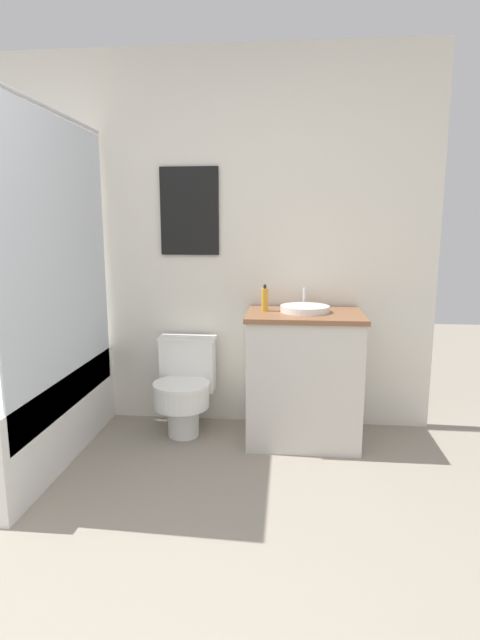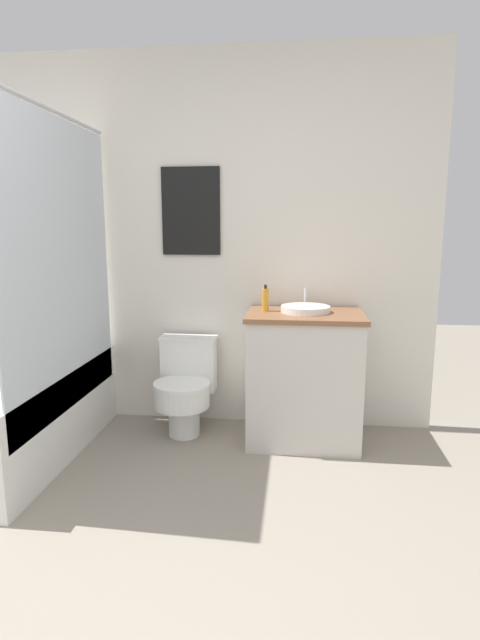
# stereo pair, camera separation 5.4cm
# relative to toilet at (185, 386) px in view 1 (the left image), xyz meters

# --- Properties ---
(wall_back) EXTENTS (3.41, 0.07, 2.50)m
(wall_back) POSITION_rel_toilet_xyz_m (-0.06, 0.27, 0.93)
(wall_back) COLOR silver
(wall_back) RESTS_ON ground_plane
(shower_area) EXTENTS (0.69, 1.41, 1.98)m
(shower_area) POSITION_rel_toilet_xyz_m (-0.91, -0.46, -0.02)
(shower_area) COLOR white
(shower_area) RESTS_ON ground_plane
(toilet) EXTENTS (0.38, 0.48, 0.63)m
(toilet) POSITION_rel_toilet_xyz_m (0.00, 0.00, 0.00)
(toilet) COLOR white
(toilet) RESTS_ON ground_plane
(vanity) EXTENTS (0.73, 0.54, 0.84)m
(vanity) POSITION_rel_toilet_xyz_m (0.78, -0.04, 0.10)
(vanity) COLOR beige
(vanity) RESTS_ON ground_plane
(sink) EXTENTS (0.31, 0.34, 0.13)m
(sink) POSITION_rel_toilet_xyz_m (0.78, -0.01, 0.53)
(sink) COLOR white
(sink) RESTS_ON vanity
(soap_bottle) EXTENTS (0.05, 0.05, 0.17)m
(soap_bottle) POSITION_rel_toilet_xyz_m (0.53, -0.00, 0.59)
(soap_bottle) COLOR gold
(soap_bottle) RESTS_ON vanity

